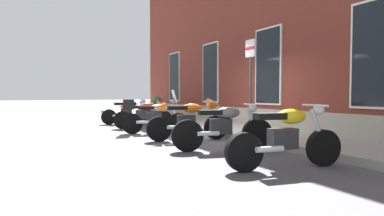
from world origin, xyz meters
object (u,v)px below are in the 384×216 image
at_px(motorcycle_yellow_naked, 287,138).
at_px(parking_sign, 251,73).
at_px(motorcycle_silver_touring, 152,115).
at_px(motorcycle_orange_sport, 191,118).
at_px(motorcycle_grey_naked, 224,127).
at_px(motorcycle_black_naked, 128,112).
at_px(motorcycle_red_sport, 146,113).
at_px(barrel_planter, 157,109).

xyz_separation_m(motorcycle_yellow_naked, parking_sign, (-2.82, 1.52, 1.24)).
relative_size(motorcycle_silver_touring, motorcycle_yellow_naked, 0.96).
bearing_deg(motorcycle_yellow_naked, parking_sign, 151.61).
distance_m(motorcycle_orange_sport, motorcycle_grey_naked, 1.66).
height_order(motorcycle_black_naked, motorcycle_grey_naked, motorcycle_black_naked).
xyz_separation_m(motorcycle_black_naked, motorcycle_red_sport, (1.85, 0.06, 0.06)).
bearing_deg(motorcycle_silver_touring, motorcycle_red_sport, 166.64).
relative_size(motorcycle_yellow_naked, barrel_planter, 2.12).
distance_m(motorcycle_red_sport, motorcycle_orange_sport, 3.31).
distance_m(motorcycle_black_naked, motorcycle_grey_naked, 6.81).
height_order(motorcycle_red_sport, motorcycle_yellow_naked, motorcycle_yellow_naked).
distance_m(motorcycle_orange_sport, barrel_planter, 6.22).
xyz_separation_m(motorcycle_orange_sport, barrel_planter, (-6.03, 1.52, -0.02)).
height_order(motorcycle_silver_touring, parking_sign, parking_sign).
relative_size(motorcycle_orange_sport, barrel_planter, 2.23).
relative_size(motorcycle_black_naked, parking_sign, 0.81).
height_order(motorcycle_grey_naked, motorcycle_yellow_naked, motorcycle_yellow_naked).
height_order(motorcycle_orange_sport, motorcycle_yellow_naked, motorcycle_orange_sport).
distance_m(motorcycle_grey_naked, motorcycle_yellow_naked, 1.86).
xyz_separation_m(motorcycle_black_naked, motorcycle_orange_sport, (5.16, 0.08, 0.10)).
xyz_separation_m(motorcycle_black_naked, barrel_planter, (-0.87, 1.59, 0.07)).
bearing_deg(motorcycle_red_sport, motorcycle_grey_naked, -1.04).
height_order(motorcycle_orange_sport, barrel_planter, barrel_planter).
xyz_separation_m(motorcycle_red_sport, motorcycle_grey_naked, (4.96, -0.09, -0.06)).
bearing_deg(parking_sign, motorcycle_red_sport, -161.16).
distance_m(motorcycle_grey_naked, barrel_planter, 7.85).
distance_m(motorcycle_black_naked, motorcycle_yellow_naked, 8.67).
bearing_deg(motorcycle_orange_sport, motorcycle_black_naked, -179.15).
xyz_separation_m(motorcycle_orange_sport, parking_sign, (0.69, 1.34, 1.15)).
bearing_deg(parking_sign, motorcycle_black_naked, -166.35).
distance_m(motorcycle_red_sport, motorcycle_yellow_naked, 6.81).
height_order(motorcycle_red_sport, motorcycle_orange_sport, motorcycle_orange_sport).
xyz_separation_m(motorcycle_black_naked, motorcycle_silver_touring, (3.32, -0.29, 0.06)).
height_order(motorcycle_silver_touring, motorcycle_orange_sport, motorcycle_silver_touring).
bearing_deg(motorcycle_yellow_naked, motorcycle_orange_sport, 177.09).
height_order(motorcycle_grey_naked, barrel_planter, barrel_planter).
bearing_deg(motorcycle_black_naked, motorcycle_yellow_naked, -0.67).
xyz_separation_m(motorcycle_grey_naked, motorcycle_yellow_naked, (1.86, -0.07, 0.01)).
relative_size(motorcycle_orange_sport, motorcycle_grey_naked, 1.00).
distance_m(motorcycle_yellow_naked, parking_sign, 3.43).
relative_size(motorcycle_grey_naked, barrel_planter, 2.23).
bearing_deg(motorcycle_red_sport, motorcycle_silver_touring, -13.36).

